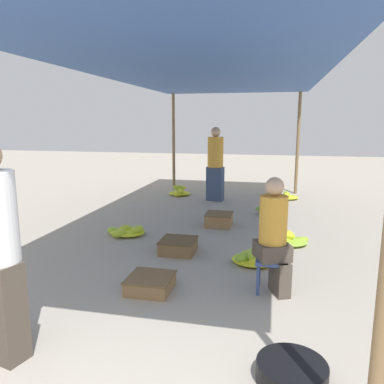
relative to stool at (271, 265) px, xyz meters
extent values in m
cylinder|color=olive|center=(-2.75, 6.02, 0.99)|extent=(0.08, 0.08, 2.61)
cylinder|color=olive|center=(0.56, 6.02, 0.99)|extent=(0.08, 0.08, 2.61)
cube|color=#33569E|center=(-1.10, 1.98, 2.32)|extent=(3.70, 8.50, 0.04)
cube|color=#4C4238|center=(-2.06, -1.67, 0.09)|extent=(0.42, 0.30, 0.80)
cube|color=#384C84|center=(0.00, 0.00, 0.05)|extent=(0.34, 0.34, 0.04)
cylinder|color=#384C84|center=(-0.14, -0.14, -0.14)|extent=(0.04, 0.04, 0.34)
cylinder|color=#384C84|center=(0.14, -0.14, -0.14)|extent=(0.04, 0.04, 0.34)
cylinder|color=#384C84|center=(-0.14, 0.14, -0.14)|extent=(0.04, 0.04, 0.34)
cylinder|color=#384C84|center=(0.14, 0.14, -0.14)|extent=(0.04, 0.04, 0.34)
cube|color=#4C4238|center=(0.09, -0.04, -0.12)|extent=(0.25, 0.34, 0.38)
cube|color=#4C4238|center=(0.00, 0.00, 0.16)|extent=(0.44, 0.44, 0.18)
cylinder|color=gold|center=(0.00, 0.00, 0.51)|extent=(0.39, 0.39, 0.52)
sphere|color=tan|center=(0.00, 0.00, 0.87)|extent=(0.20, 0.20, 0.20)
cylinder|color=black|center=(0.17, -1.48, -0.23)|extent=(0.51, 0.51, 0.15)
ellipsoid|color=#BFD12A|center=(-2.39, 1.64, -0.21)|extent=(0.25, 0.27, 0.13)
ellipsoid|color=#AECA2D|center=(-2.41, 1.41, -0.22)|extent=(0.28, 0.28, 0.14)
ellipsoid|color=#B4CC2C|center=(-2.15, 1.57, -0.18)|extent=(0.22, 0.25, 0.12)
ellipsoid|color=#9FC430|center=(-2.61, 1.62, -0.25)|extent=(0.21, 0.16, 0.12)
ellipsoid|color=yellow|center=(-2.36, 1.63, -0.26)|extent=(0.59, 0.51, 0.10)
ellipsoid|color=#AFCA2D|center=(-2.42, 5.10, -0.10)|extent=(0.23, 0.15, 0.12)
ellipsoid|color=#C1D12A|center=(-2.29, 5.03, -0.17)|extent=(0.28, 0.34, 0.13)
ellipsoid|color=#CDD627|center=(-2.48, 5.25, -0.25)|extent=(0.16, 0.21, 0.10)
ellipsoid|color=yellow|center=(-2.35, 4.93, -0.24)|extent=(0.26, 0.28, 0.14)
ellipsoid|color=yellow|center=(-2.34, 5.22, -0.13)|extent=(0.29, 0.25, 0.11)
ellipsoid|color=#80B835|center=(-2.38, 5.27, -0.14)|extent=(0.29, 0.33, 0.10)
ellipsoid|color=yellow|center=(-2.36, 5.13, -0.26)|extent=(0.55, 0.48, 0.10)
ellipsoid|color=#9DC330|center=(0.44, 1.75, -0.25)|extent=(0.32, 0.37, 0.10)
ellipsoid|color=yellow|center=(0.24, 1.72, -0.17)|extent=(0.20, 0.24, 0.14)
ellipsoid|color=#9BC230|center=(0.07, 1.62, -0.26)|extent=(0.23, 0.20, 0.11)
ellipsoid|color=#B5CD2C|center=(0.19, 1.65, -0.22)|extent=(0.27, 0.16, 0.14)
ellipsoid|color=#7DB636|center=(0.18, 1.67, -0.16)|extent=(0.23, 0.35, 0.11)
ellipsoid|color=yellow|center=(0.21, 1.65, -0.14)|extent=(0.29, 0.21, 0.11)
ellipsoid|color=#9CC330|center=(0.19, 1.74, -0.18)|extent=(0.18, 0.27, 0.10)
ellipsoid|color=#90BE32|center=(0.24, 1.71, -0.26)|extent=(0.58, 0.51, 0.10)
ellipsoid|color=#9CC330|center=(0.30, 5.24, -0.16)|extent=(0.21, 0.25, 0.09)
ellipsoid|color=#CAD528|center=(0.29, 5.18, -0.22)|extent=(0.17, 0.29, 0.13)
ellipsoid|color=#99C231|center=(0.14, 5.31, -0.24)|extent=(0.15, 0.30, 0.11)
ellipsoid|color=#9DC330|center=(0.10, 5.32, -0.24)|extent=(0.25, 0.21, 0.13)
ellipsoid|color=#A2C52F|center=(0.32, 5.45, -0.25)|extent=(0.24, 0.29, 0.12)
ellipsoid|color=yellow|center=(0.30, 5.23, -0.26)|extent=(0.58, 0.51, 0.10)
ellipsoid|color=#77B437|center=(-0.21, 3.50, -0.19)|extent=(0.31, 0.16, 0.09)
ellipsoid|color=#9BC230|center=(-0.07, 3.45, -0.13)|extent=(0.24, 0.30, 0.12)
ellipsoid|color=yellow|center=(-0.16, 3.61, -0.20)|extent=(0.16, 0.35, 0.13)
ellipsoid|color=#CBD628|center=(-0.11, 3.59, -0.17)|extent=(0.26, 0.30, 0.12)
ellipsoid|color=#77B437|center=(-0.09, 3.51, -0.26)|extent=(0.40, 0.35, 0.10)
ellipsoid|color=#90BE32|center=(-0.36, 0.68, -0.19)|extent=(0.29, 0.28, 0.13)
ellipsoid|color=#C0D12A|center=(-0.37, 0.86, -0.24)|extent=(0.13, 0.26, 0.12)
ellipsoid|color=#99C231|center=(-0.34, 0.73, -0.22)|extent=(0.27, 0.17, 0.12)
ellipsoid|color=yellow|center=(-0.19, 0.66, -0.22)|extent=(0.28, 0.26, 0.09)
ellipsoid|color=#C8D428|center=(-0.17, 0.76, -0.14)|extent=(0.33, 0.18, 0.10)
ellipsoid|color=#98C131|center=(-0.26, 0.74, -0.16)|extent=(0.12, 0.30, 0.14)
ellipsoid|color=yellow|center=(-0.23, 0.80, -0.26)|extent=(0.59, 0.52, 0.10)
cube|color=olive|center=(-1.31, -0.27, -0.24)|extent=(0.47, 0.47, 0.14)
cube|color=brown|center=(-1.31, -0.27, -0.15)|extent=(0.49, 0.49, 0.02)
cube|color=olive|center=(-0.95, 2.51, -0.20)|extent=(0.46, 0.46, 0.21)
cube|color=brown|center=(-0.95, 2.51, -0.09)|extent=(0.48, 0.48, 0.02)
cube|color=brown|center=(-1.32, 0.98, -0.22)|extent=(0.48, 0.48, 0.18)
cube|color=brown|center=(-1.32, 0.98, -0.12)|extent=(0.50, 0.50, 0.02)
cube|color=#384766|center=(-1.37, 4.69, 0.09)|extent=(0.42, 0.29, 0.81)
cylinder|color=gold|center=(-1.37, 4.69, 0.85)|extent=(0.44, 0.44, 0.70)
sphere|color=tan|center=(-1.37, 4.69, 1.31)|extent=(0.23, 0.23, 0.23)
camera|label=1|loc=(-0.01, -3.99, 1.55)|focal=35.00mm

